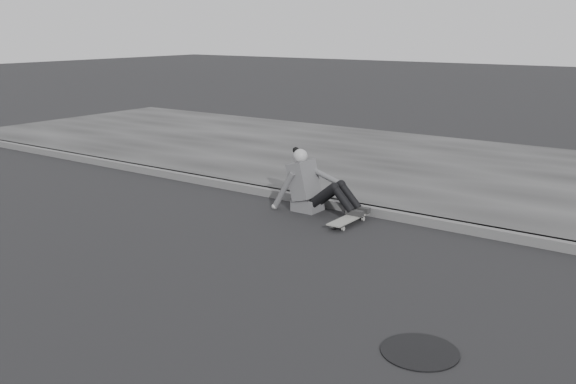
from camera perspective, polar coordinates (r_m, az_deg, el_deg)
name	(u,v)px	position (r m, az deg, el deg)	size (l,w,h in m)	color
ground	(350,298)	(6.18, 5.56, -9.38)	(80.00, 80.00, 0.00)	black
curb	(453,226)	(8.37, 14.46, -2.91)	(24.00, 0.16, 0.12)	#525252
sidewalk	(522,180)	(11.16, 20.12, 0.98)	(24.00, 6.00, 0.12)	#343434
manhole	(420,352)	(5.32, 11.64, -13.73)	(0.62, 0.62, 0.01)	black
skateboard	(348,219)	(8.36, 5.39, -2.44)	(0.20, 0.78, 0.09)	gray
seated_woman	(312,186)	(8.86, 2.12, 0.53)	(1.38, 0.46, 0.88)	#4C4D4F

